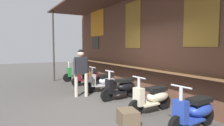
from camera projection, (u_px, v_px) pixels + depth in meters
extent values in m
plane|color=#474442|center=(103.00, 110.00, 5.39)|extent=(35.39, 35.39, 0.00)
cube|color=brown|center=(161.00, 43.00, 6.24)|extent=(12.64, 0.25, 3.67)
cube|color=brown|center=(153.00, 69.00, 6.16)|extent=(11.38, 0.36, 0.05)
cube|color=orange|center=(97.00, 22.00, 9.81)|extent=(1.43, 0.02, 1.31)
cube|color=olive|center=(133.00, 25.00, 7.24)|extent=(0.91, 0.02, 1.67)
cube|color=olive|center=(201.00, 10.00, 4.82)|extent=(0.98, 0.02, 1.77)
cube|color=#2D2823|center=(96.00, 43.00, 10.03)|extent=(0.74, 0.03, 0.55)
cylinder|color=#332D28|center=(54.00, 46.00, 9.84)|extent=(0.08, 0.08, 3.48)
ellipsoid|color=#237533|center=(81.00, 73.00, 10.14)|extent=(0.40, 0.71, 0.30)
cube|color=black|center=(80.00, 69.00, 10.10)|extent=(0.31, 0.56, 0.10)
cube|color=#237533|center=(75.00, 76.00, 9.97)|extent=(0.39, 0.51, 0.04)
cube|color=#237533|center=(69.00, 72.00, 9.80)|extent=(0.28, 0.17, 0.44)
cylinder|color=#B7B7BC|center=(69.00, 69.00, 9.79)|extent=(0.07, 0.07, 0.70)
cylinder|color=#B7B7BC|center=(69.00, 62.00, 9.76)|extent=(0.46, 0.05, 0.04)
cylinder|color=black|center=(67.00, 78.00, 9.77)|extent=(0.11, 0.40, 0.40)
cylinder|color=black|center=(86.00, 76.00, 10.29)|extent=(0.11, 0.40, 0.40)
ellipsoid|color=maroon|center=(92.00, 76.00, 9.00)|extent=(0.38, 0.70, 0.30)
cube|color=black|center=(91.00, 72.00, 8.96)|extent=(0.30, 0.55, 0.10)
cube|color=maroon|center=(85.00, 80.00, 8.84)|extent=(0.38, 0.50, 0.04)
cube|color=maroon|center=(78.00, 75.00, 8.67)|extent=(0.28, 0.16, 0.44)
cylinder|color=#B7B7BC|center=(78.00, 72.00, 8.66)|extent=(0.07, 0.07, 0.70)
cylinder|color=#B7B7BC|center=(78.00, 64.00, 8.63)|extent=(0.46, 0.04, 0.04)
cylinder|color=black|center=(76.00, 82.00, 8.64)|extent=(0.10, 0.40, 0.40)
cylinder|color=black|center=(97.00, 80.00, 9.14)|extent=(0.10, 0.40, 0.40)
ellipsoid|color=#B2B5BA|center=(107.00, 80.00, 7.78)|extent=(0.42, 0.72, 0.30)
cube|color=black|center=(106.00, 75.00, 7.74)|extent=(0.33, 0.57, 0.10)
cube|color=#B2B5BA|center=(99.00, 85.00, 7.60)|extent=(0.41, 0.52, 0.04)
cube|color=#B2B5BA|center=(92.00, 80.00, 7.42)|extent=(0.29, 0.18, 0.44)
cylinder|color=#B7B7BC|center=(92.00, 77.00, 7.41)|extent=(0.07, 0.07, 0.70)
cylinder|color=#B7B7BC|center=(92.00, 67.00, 7.38)|extent=(0.46, 0.07, 0.04)
cylinder|color=black|center=(90.00, 88.00, 7.38)|extent=(0.13, 0.41, 0.40)
cylinder|color=black|center=(112.00, 85.00, 7.93)|extent=(0.13, 0.41, 0.40)
ellipsoid|color=black|center=(126.00, 86.00, 6.64)|extent=(0.42, 0.72, 0.30)
cube|color=black|center=(125.00, 80.00, 6.59)|extent=(0.33, 0.57, 0.10)
cube|color=black|center=(117.00, 92.00, 6.46)|extent=(0.41, 0.52, 0.04)
cube|color=black|center=(109.00, 86.00, 6.28)|extent=(0.29, 0.18, 0.44)
cylinder|color=#B7B7BC|center=(109.00, 82.00, 6.27)|extent=(0.07, 0.07, 0.70)
cylinder|color=#B7B7BC|center=(109.00, 71.00, 6.24)|extent=(0.46, 0.06, 0.04)
cylinder|color=black|center=(107.00, 95.00, 6.25)|extent=(0.12, 0.41, 0.40)
cylinder|color=black|center=(132.00, 91.00, 6.79)|extent=(0.12, 0.41, 0.40)
ellipsoid|color=beige|center=(158.00, 96.00, 5.33)|extent=(0.41, 0.72, 0.30)
cube|color=black|center=(156.00, 89.00, 5.29)|extent=(0.32, 0.56, 0.10)
cube|color=beige|center=(148.00, 104.00, 5.16)|extent=(0.40, 0.52, 0.04)
cube|color=beige|center=(139.00, 97.00, 4.98)|extent=(0.29, 0.17, 0.44)
cylinder|color=#B7B7BC|center=(139.00, 92.00, 4.97)|extent=(0.07, 0.07, 0.70)
cylinder|color=#B7B7BC|center=(139.00, 78.00, 4.94)|extent=(0.46, 0.06, 0.04)
cylinder|color=black|center=(135.00, 108.00, 4.95)|extent=(0.12, 0.40, 0.40)
cylinder|color=black|center=(164.00, 102.00, 5.48)|extent=(0.12, 0.40, 0.40)
ellipsoid|color=#233D9E|center=(200.00, 109.00, 4.21)|extent=(0.43, 0.72, 0.30)
cube|color=black|center=(199.00, 100.00, 4.17)|extent=(0.34, 0.57, 0.10)
cube|color=#233D9E|center=(190.00, 119.00, 4.03)|extent=(0.41, 0.52, 0.04)
cube|color=#233D9E|center=(180.00, 111.00, 3.85)|extent=(0.29, 0.18, 0.44)
cylinder|color=#B7B7BC|center=(181.00, 105.00, 3.84)|extent=(0.07, 0.07, 0.70)
cylinder|color=#B7B7BC|center=(181.00, 87.00, 3.81)|extent=(0.46, 0.07, 0.04)
cylinder|color=black|center=(177.00, 126.00, 3.81)|extent=(0.13, 0.41, 0.40)
cylinder|color=black|center=(207.00, 116.00, 4.37)|extent=(0.13, 0.41, 0.40)
cylinder|color=#ADA393|center=(76.00, 85.00, 6.82)|extent=(0.12, 0.12, 0.80)
cylinder|color=#ADA393|center=(86.00, 85.00, 6.88)|extent=(0.12, 0.12, 0.80)
cube|color=#232328|center=(81.00, 65.00, 6.79)|extent=(0.26, 0.43, 0.57)
sphere|color=beige|center=(81.00, 53.00, 6.76)|extent=(0.22, 0.22, 0.22)
sphere|color=black|center=(81.00, 52.00, 6.76)|extent=(0.20, 0.20, 0.20)
cylinder|color=#232328|center=(75.00, 66.00, 6.64)|extent=(0.08, 0.08, 0.53)
cylinder|color=#232328|center=(87.00, 66.00, 6.95)|extent=(0.08, 0.08, 0.53)
cube|color=brown|center=(88.00, 74.00, 7.03)|extent=(0.27, 0.14, 0.20)
cube|color=brown|center=(128.00, 118.00, 4.32)|extent=(0.56, 0.49, 0.35)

